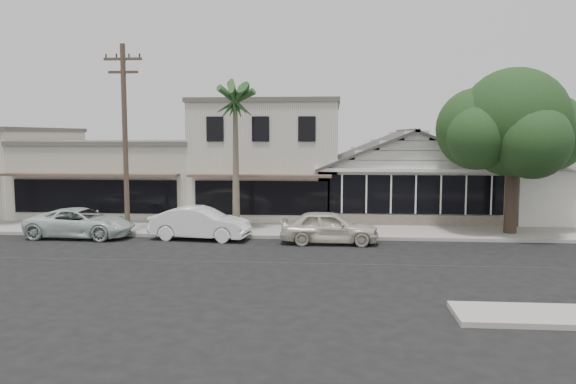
# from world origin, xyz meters

# --- Properties ---
(ground) EXTENTS (140.00, 140.00, 0.00)m
(ground) POSITION_xyz_m (0.00, 0.00, 0.00)
(ground) COLOR black
(ground) RESTS_ON ground
(sidewalk_north) EXTENTS (90.00, 3.50, 0.15)m
(sidewalk_north) POSITION_xyz_m (-8.00, 6.75, 0.07)
(sidewalk_north) COLOR #9E9991
(sidewalk_north) RESTS_ON ground
(corner_shop) EXTENTS (10.40, 8.60, 5.10)m
(corner_shop) POSITION_xyz_m (5.00, 12.47, 2.62)
(corner_shop) COLOR silver
(corner_shop) RESTS_ON ground
(side_cottage) EXTENTS (6.00, 6.00, 3.00)m
(side_cottage) POSITION_xyz_m (13.20, 11.50, 1.50)
(side_cottage) COLOR silver
(side_cottage) RESTS_ON ground
(row_building_near) EXTENTS (8.00, 10.00, 6.50)m
(row_building_near) POSITION_xyz_m (-3.00, 13.50, 3.25)
(row_building_near) COLOR silver
(row_building_near) RESTS_ON ground
(row_building_midnear) EXTENTS (10.00, 10.00, 4.20)m
(row_building_midnear) POSITION_xyz_m (-12.00, 13.50, 2.10)
(row_building_midnear) COLOR #B7B5A5
(row_building_midnear) RESTS_ON ground
(utility_pole) EXTENTS (1.80, 0.24, 9.00)m
(utility_pole) POSITION_xyz_m (-9.00, 5.20, 4.79)
(utility_pole) COLOR brown
(utility_pole) RESTS_ON ground
(car_0) EXTENTS (4.32, 1.75, 1.47)m
(car_0) POSITION_xyz_m (0.62, 4.02, 0.74)
(car_0) COLOR beige
(car_0) RESTS_ON ground
(car_1) EXTENTS (4.72, 2.14, 1.50)m
(car_1) POSITION_xyz_m (-5.31, 4.52, 0.75)
(car_1) COLOR white
(car_1) RESTS_ON ground
(car_2) EXTENTS (5.05, 2.50, 1.38)m
(car_2) POSITION_xyz_m (-11.00, 4.55, 0.69)
(car_2) COLOR silver
(car_2) RESTS_ON ground
(shade_tree) EXTENTS (7.14, 6.45, 7.92)m
(shade_tree) POSITION_xyz_m (9.12, 6.80, 5.21)
(shade_tree) COLOR #433229
(shade_tree) RESTS_ON ground
(palm_east) EXTENTS (3.01, 3.01, 7.65)m
(palm_east) POSITION_xyz_m (-3.87, 5.88, 6.51)
(palm_east) COLOR #726651
(palm_east) RESTS_ON ground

